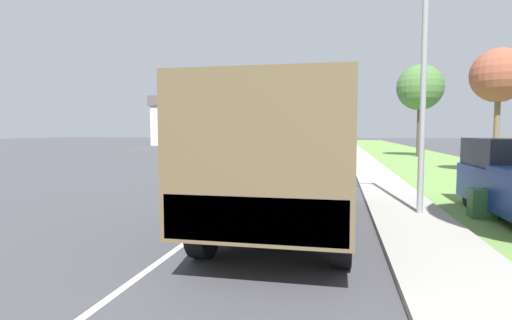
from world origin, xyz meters
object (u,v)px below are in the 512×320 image
car_nearest_ahead (253,158)px  lamp_post (416,33)px  car_third_ahead (293,145)px  car_fourth_ahead (298,143)px  military_truck (289,151)px  car_second_ahead (284,149)px

car_nearest_ahead → lamp_post: bearing=-60.6°
car_third_ahead → car_fourth_ahead: (-0.33, 8.23, 0.03)m
military_truck → car_fourth_ahead: (-3.83, 39.82, -0.96)m
car_nearest_ahead → car_second_ahead: bearing=88.7°
car_nearest_ahead → car_second_ahead: 10.99m
car_second_ahead → car_fourth_ahead: (-0.54, 15.98, 0.10)m
car_third_ahead → lamp_post: (6.30, -30.00, 3.71)m
car_nearest_ahead → car_third_ahead: (0.04, 18.74, 0.05)m
car_nearest_ahead → car_third_ahead: bearing=89.9°
military_truck → car_nearest_ahead: (-3.53, 12.85, -1.03)m
car_second_ahead → lamp_post: size_ratio=0.66×
car_nearest_ahead → car_fourth_ahead: car_fourth_ahead is taller
car_nearest_ahead → car_fourth_ahead: bearing=90.6°
car_nearest_ahead → car_second_ahead: size_ratio=1.01×
car_third_ahead → car_nearest_ahead: bearing=-90.1°
car_nearest_ahead → military_truck: bearing=-74.6°
military_truck → car_nearest_ahead: 13.37m
lamp_post → car_third_ahead: bearing=101.9°
car_second_ahead → car_third_ahead: (-0.21, 7.75, 0.07)m
car_second_ahead → car_third_ahead: 7.76m
car_fourth_ahead → car_nearest_ahead: bearing=-89.4°
car_second_ahead → car_fourth_ahead: bearing=91.9°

